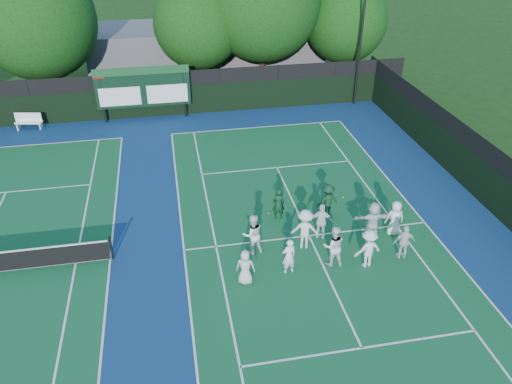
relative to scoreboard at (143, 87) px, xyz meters
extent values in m
plane|color=#14350E|center=(7.01, -15.59, -2.19)|extent=(120.00, 120.00, 0.00)
cube|color=navy|center=(1.01, -14.59, -2.19)|extent=(34.00, 32.00, 0.01)
cube|color=#11552B|center=(7.01, -14.59, -2.18)|extent=(10.97, 23.77, 0.00)
cube|color=silver|center=(7.01, -2.70, -2.18)|extent=(10.97, 0.08, 0.00)
cube|color=silver|center=(1.53, -14.59, -2.18)|extent=(0.08, 23.77, 0.00)
cube|color=silver|center=(12.50, -14.59, -2.18)|extent=(0.08, 23.77, 0.00)
cube|color=silver|center=(2.90, -14.59, -2.18)|extent=(0.08, 23.77, 0.00)
cube|color=silver|center=(11.13, -14.59, -2.18)|extent=(0.08, 23.77, 0.00)
cube|color=silver|center=(7.01, -20.99, -2.18)|extent=(8.23, 0.08, 0.00)
cube|color=silver|center=(7.01, -8.19, -2.18)|extent=(8.23, 0.08, 0.00)
cube|color=silver|center=(7.01, -14.59, -2.18)|extent=(0.08, 12.80, 0.00)
cube|color=silver|center=(-6.99, -2.70, -2.18)|extent=(10.97, 0.08, 0.00)
cube|color=silver|center=(-1.50, -14.59, -2.18)|extent=(0.08, 23.77, 0.00)
cube|color=silver|center=(-2.87, -14.59, -2.18)|extent=(0.08, 23.77, 0.00)
cube|color=silver|center=(-6.99, -8.19, -2.18)|extent=(8.23, 0.08, 0.00)
cube|color=black|center=(1.01, 0.41, -1.19)|extent=(34.00, 0.08, 2.00)
cube|color=black|center=(1.01, 0.41, 0.31)|extent=(34.00, 0.05, 1.00)
cube|color=black|center=(16.01, -14.59, -1.19)|extent=(0.08, 32.00, 2.00)
cube|color=black|center=(16.01, -14.59, 0.31)|extent=(0.05, 32.00, 1.00)
cylinder|color=black|center=(-2.59, 0.01, -0.44)|extent=(0.16, 0.16, 3.50)
cylinder|color=black|center=(2.61, 0.01, -0.44)|extent=(0.16, 0.16, 3.50)
cube|color=black|center=(0.01, 0.01, 0.01)|extent=(6.00, 0.15, 2.60)
cube|color=#144921|center=(0.01, -0.09, 1.11)|extent=(6.00, 0.05, 0.50)
cube|color=white|center=(-1.49, -0.09, -0.49)|extent=(2.60, 0.04, 1.20)
cube|color=white|center=(1.51, -0.09, -0.49)|extent=(2.60, 0.04, 1.20)
cube|color=maroon|center=(-2.59, -0.09, 1.01)|extent=(0.70, 0.04, 0.50)
cube|color=#5C5C61|center=(5.01, 8.41, -0.19)|extent=(18.00, 6.00, 4.00)
cylinder|color=black|center=(14.51, 0.11, 2.81)|extent=(0.16, 0.16, 10.00)
cylinder|color=black|center=(-1.39, -14.59, -1.64)|extent=(0.10, 0.10, 1.10)
cube|color=white|center=(-7.27, -0.29, -1.72)|extent=(1.73, 0.75, 0.07)
cube|color=white|center=(-7.27, -0.12, -1.41)|extent=(1.66, 0.38, 0.56)
cube|color=white|center=(-7.94, -0.29, -1.97)|extent=(0.14, 0.40, 0.45)
cube|color=white|center=(-6.59, -0.29, -1.97)|extent=(0.14, 0.40, 0.45)
cylinder|color=black|center=(-6.40, 3.91, -0.75)|extent=(0.44, 0.44, 2.88)
sphere|color=#0D360C|center=(-6.40, 3.91, 3.58)|extent=(7.72, 7.72, 7.72)
sphere|color=#0D360C|center=(-5.80, 4.21, 2.81)|extent=(5.40, 5.40, 5.40)
cylinder|color=black|center=(4.06, 3.91, -0.79)|extent=(0.44, 0.44, 2.79)
sphere|color=#0D360C|center=(4.06, 3.91, 2.90)|extent=(6.13, 6.13, 6.13)
sphere|color=#0D360C|center=(4.66, 4.21, 2.29)|extent=(4.29, 4.29, 4.29)
cylinder|color=black|center=(8.60, 3.91, -0.53)|extent=(0.44, 0.44, 3.32)
sphere|color=#0D360C|center=(8.60, 3.91, 4.15)|extent=(8.07, 8.07, 8.07)
sphere|color=#0D360C|center=(9.20, 4.21, 3.34)|extent=(5.65, 5.65, 5.65)
cylinder|color=black|center=(14.76, 3.91, -0.88)|extent=(0.44, 0.44, 2.62)
sphere|color=#0D360C|center=(14.76, 3.91, 2.68)|extent=(6.00, 6.00, 6.00)
sphere|color=#0D360C|center=(15.36, 4.21, 2.08)|extent=(4.20, 4.20, 4.20)
sphere|color=#CED118|center=(6.78, -15.00, -2.16)|extent=(0.07, 0.07, 0.07)
sphere|color=#CED118|center=(9.55, -11.83, -2.16)|extent=(0.07, 0.07, 0.07)
sphere|color=#CED118|center=(4.79, -13.53, -2.16)|extent=(0.07, 0.07, 0.07)
sphere|color=#CED118|center=(5.63, -12.54, -2.16)|extent=(0.07, 0.07, 0.07)
imported|color=silver|center=(3.76, -17.03, -1.44)|extent=(0.83, 0.65, 1.50)
imported|color=white|center=(5.54, -16.75, -1.40)|extent=(0.63, 0.48, 1.58)
imported|color=white|center=(7.40, -16.59, -1.29)|extent=(0.94, 0.76, 1.80)
imported|color=white|center=(8.73, -16.94, -1.34)|extent=(1.18, 0.79, 1.70)
imported|color=silver|center=(10.38, -16.72, -1.41)|extent=(0.93, 0.43, 1.56)
imported|color=white|center=(4.37, -15.22, -1.28)|extent=(0.96, 0.79, 1.82)
imported|color=silver|center=(6.58, -15.27, -1.28)|extent=(1.31, 0.96, 1.83)
imported|color=white|center=(7.47, -14.78, -1.34)|extent=(1.07, 0.70, 1.70)
imported|color=silver|center=(9.67, -15.12, -1.32)|extent=(1.63, 0.57, 1.74)
imported|color=white|center=(10.69, -15.10, -1.37)|extent=(0.85, 0.60, 1.65)
imported|color=#0E351B|center=(5.98, -12.99, -1.40)|extent=(0.59, 0.41, 1.58)
imported|color=#0E361D|center=(8.27, -13.14, -1.38)|extent=(1.14, 0.78, 1.62)
camera|label=1|loc=(1.41, -31.59, 10.89)|focal=35.00mm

